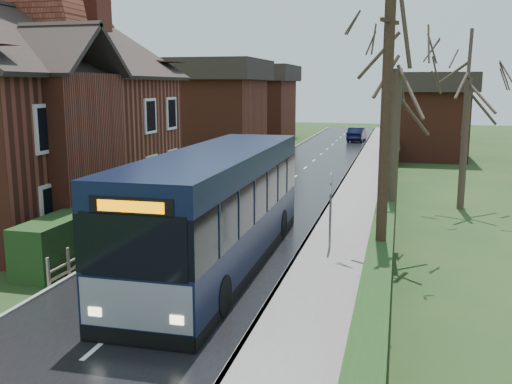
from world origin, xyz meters
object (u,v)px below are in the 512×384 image
(bus, at_px, (218,210))
(telegraph_pole, at_px, (384,159))
(car_green, at_px, (128,228))
(bus_stop_sign, at_px, (331,199))
(car_silver, at_px, (200,193))
(brick_house, at_px, (34,115))

(bus, relative_size, telegraph_pole, 1.58)
(car_green, height_order, bus_stop_sign, bus_stop_sign)
(car_silver, xyz_separation_m, bus_stop_sign, (6.80, -6.03, 1.18))
(bus, xyz_separation_m, car_silver, (-3.60, 8.38, -1.16))
(car_silver, xyz_separation_m, car_green, (-0.10, -7.14, 0.03))
(car_silver, distance_m, car_green, 7.14)
(brick_house, xyz_separation_m, car_green, (5.83, -3.41, -3.71))
(bus, bearing_deg, telegraph_pole, -25.60)
(brick_house, distance_m, bus, 10.92)
(bus_stop_sign, height_order, telegraph_pole, telegraph_pole)
(car_silver, bearing_deg, bus_stop_sign, -47.41)
(car_silver, bearing_deg, car_green, -96.66)
(bus, xyz_separation_m, car_green, (-3.70, 1.25, -1.13))
(telegraph_pole, bearing_deg, brick_house, 174.63)
(bus, height_order, car_green, bus)
(bus, distance_m, telegraph_pole, 5.89)
(bus, bearing_deg, car_silver, 112.82)
(brick_house, relative_size, telegraph_pole, 1.93)
(bus, height_order, bus_stop_sign, bus)
(brick_house, xyz_separation_m, car_silver, (5.93, 3.73, -3.74))
(car_silver, distance_m, bus_stop_sign, 9.16)
(car_green, bearing_deg, bus_stop_sign, 15.38)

